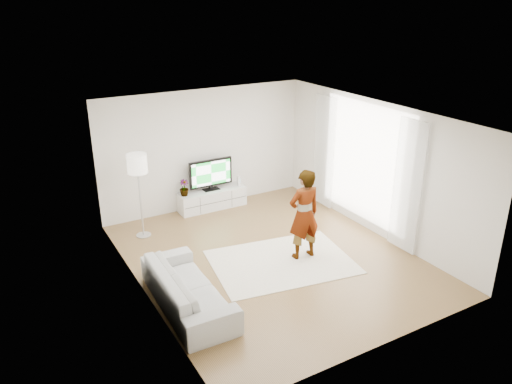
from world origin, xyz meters
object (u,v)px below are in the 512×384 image
rug (282,262)px  player (304,214)px  media_console (212,199)px  sofa (188,288)px  television (211,174)px  floor_lamp (137,167)px

rug → player: bearing=-2.7°
player → media_console: bearing=-78.0°
sofa → television: bearing=-29.0°
television → media_console: bearing=-90.0°
rug → sofa: sofa is taller
floor_lamp → rug: bearing=-51.2°
rug → player: 1.01m
media_console → television: 0.63m
television → sofa: bearing=-120.6°
television → rug: television is taller
rug → floor_lamp: 3.43m
television → sofa: (-2.05, -3.47, -0.53)m
media_console → rug: bearing=-89.3°
media_console → rug: size_ratio=0.63×
media_console → rug: (0.04, -3.00, -0.22)m
media_console → sofa: bearing=-120.8°
rug → sofa: 2.16m
rug → player: player is taller
media_console → floor_lamp: bearing=-162.2°
media_console → sofa: sofa is taller
rug → sofa: size_ratio=1.14×
rug → sofa: (-2.09, -0.44, 0.33)m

